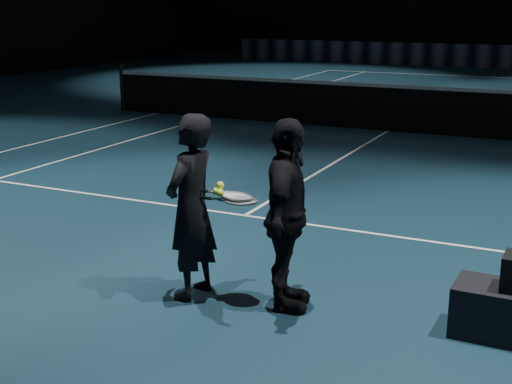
# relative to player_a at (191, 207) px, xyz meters

# --- Properties ---
(floor) EXTENTS (36.00, 36.00, 0.00)m
(floor) POSITION_rel_player_a_xyz_m (-0.66, 8.77, -0.81)
(floor) COLOR #0D1F30
(floor) RESTS_ON ground
(court_lines) EXTENTS (10.98, 23.78, 0.01)m
(court_lines) POSITION_rel_player_a_xyz_m (-0.66, 8.77, -0.81)
(court_lines) COLOR white
(court_lines) RESTS_ON floor
(net_post_left) EXTENTS (0.10, 0.10, 1.10)m
(net_post_left) POSITION_rel_player_a_xyz_m (-7.06, 8.77, -0.26)
(net_post_left) COLOR black
(net_post_left) RESTS_ON floor
(net_mesh) EXTENTS (12.80, 0.02, 0.86)m
(net_mesh) POSITION_rel_player_a_xyz_m (-0.66, 8.77, -0.36)
(net_mesh) COLOR black
(net_mesh) RESTS_ON floor
(net_tape) EXTENTS (12.80, 0.03, 0.07)m
(net_tape) POSITION_rel_player_a_xyz_m (-0.66, 8.77, 0.10)
(net_tape) COLOR white
(net_tape) RESTS_ON net_mesh
(sponsor_backdrop) EXTENTS (22.00, 0.15, 0.90)m
(sponsor_backdrop) POSITION_rel_player_a_xyz_m (-0.66, 24.27, -0.36)
(sponsor_backdrop) COLOR black
(sponsor_backdrop) RESTS_ON floor
(player_a) EXTENTS (0.42, 0.61, 1.63)m
(player_a) POSITION_rel_player_a_xyz_m (0.00, 0.00, 0.00)
(player_a) COLOR black
(player_a) RESTS_ON floor
(player_b) EXTENTS (0.62, 1.02, 1.63)m
(player_b) POSITION_rel_player_a_xyz_m (0.84, 0.12, 0.00)
(player_b) COLOR black
(player_b) RESTS_ON floor
(racket_lower) EXTENTS (0.70, 0.32, 0.03)m
(racket_lower) POSITION_rel_player_a_xyz_m (0.45, 0.06, 0.09)
(racket_lower) COLOR black
(racket_lower) RESTS_ON player_a
(racket_upper) EXTENTS (0.71, 0.36, 0.10)m
(racket_upper) POSITION_rel_player_a_xyz_m (0.39, 0.10, 0.12)
(racket_upper) COLOR black
(racket_upper) RESTS_ON player_b
(tennis_balls) EXTENTS (0.12, 0.10, 0.12)m
(tennis_balls) POSITION_rel_player_a_xyz_m (0.25, 0.04, 0.17)
(tennis_balls) COLOR #BFE630
(tennis_balls) RESTS_ON racket_upper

